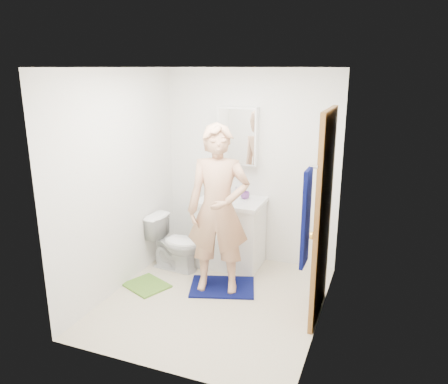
{
  "coord_description": "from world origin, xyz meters",
  "views": [
    {
      "loc": [
        1.6,
        -3.85,
        2.4
      ],
      "look_at": [
        0.01,
        0.25,
        1.14
      ],
      "focal_mm": 35.0,
      "sensor_mm": 36.0,
      "label": 1
    }
  ],
  "objects_px": {
    "towel": "(306,218)",
    "toilet": "(175,243)",
    "vanity_cabinet": "(231,234)",
    "man": "(218,210)",
    "toothbrush_cup": "(245,195)",
    "soap_dispenser": "(211,191)",
    "medicine_cabinet": "(238,136)"
  },
  "relations": [
    {
      "from": "vanity_cabinet",
      "to": "towel",
      "type": "relative_size",
      "value": 1.0
    },
    {
      "from": "towel",
      "to": "soap_dispenser",
      "type": "distance_m",
      "value": 2.05
    },
    {
      "from": "toothbrush_cup",
      "to": "man",
      "type": "distance_m",
      "value": 0.78
    },
    {
      "from": "soap_dispenser",
      "to": "toothbrush_cup",
      "type": "relative_size",
      "value": 1.63
    },
    {
      "from": "vanity_cabinet",
      "to": "medicine_cabinet",
      "type": "bearing_deg",
      "value": 90.0
    },
    {
      "from": "soap_dispenser",
      "to": "man",
      "type": "height_order",
      "value": "man"
    },
    {
      "from": "towel",
      "to": "man",
      "type": "relative_size",
      "value": 0.44
    },
    {
      "from": "toothbrush_cup",
      "to": "medicine_cabinet",
      "type": "bearing_deg",
      "value": 138.59
    },
    {
      "from": "vanity_cabinet",
      "to": "toilet",
      "type": "relative_size",
      "value": 1.2
    },
    {
      "from": "towel",
      "to": "toilet",
      "type": "bearing_deg",
      "value": 147.56
    },
    {
      "from": "vanity_cabinet",
      "to": "towel",
      "type": "bearing_deg",
      "value": -51.53
    },
    {
      "from": "medicine_cabinet",
      "to": "towel",
      "type": "distance_m",
      "value": 2.11
    },
    {
      "from": "vanity_cabinet",
      "to": "towel",
      "type": "xyz_separation_m",
      "value": [
        1.18,
        -1.48,
        0.85
      ]
    },
    {
      "from": "soap_dispenser",
      "to": "man",
      "type": "xyz_separation_m",
      "value": [
        0.35,
        -0.64,
        -0.0
      ]
    },
    {
      "from": "vanity_cabinet",
      "to": "soap_dispenser",
      "type": "height_order",
      "value": "soap_dispenser"
    },
    {
      "from": "toothbrush_cup",
      "to": "vanity_cabinet",
      "type": "bearing_deg",
      "value": -146.02
    },
    {
      "from": "vanity_cabinet",
      "to": "man",
      "type": "relative_size",
      "value": 0.44
    },
    {
      "from": "soap_dispenser",
      "to": "toothbrush_cup",
      "type": "height_order",
      "value": "soap_dispenser"
    },
    {
      "from": "medicine_cabinet",
      "to": "towel",
      "type": "height_order",
      "value": "medicine_cabinet"
    },
    {
      "from": "toilet",
      "to": "toothbrush_cup",
      "type": "xyz_separation_m",
      "value": [
        0.74,
        0.45,
        0.56
      ]
    },
    {
      "from": "medicine_cabinet",
      "to": "towel",
      "type": "xyz_separation_m",
      "value": [
        1.18,
        -1.71,
        -0.35
      ]
    },
    {
      "from": "towel",
      "to": "soap_dispenser",
      "type": "xyz_separation_m",
      "value": [
        -1.43,
        1.44,
        -0.31
      ]
    },
    {
      "from": "medicine_cabinet",
      "to": "man",
      "type": "bearing_deg",
      "value": -83.41
    },
    {
      "from": "medicine_cabinet",
      "to": "man",
      "type": "distance_m",
      "value": 1.12
    },
    {
      "from": "towel",
      "to": "toilet",
      "type": "height_order",
      "value": "towel"
    },
    {
      "from": "vanity_cabinet",
      "to": "man",
      "type": "height_order",
      "value": "man"
    },
    {
      "from": "vanity_cabinet",
      "to": "soap_dispenser",
      "type": "bearing_deg",
      "value": -170.52
    },
    {
      "from": "towel",
      "to": "vanity_cabinet",
      "type": "bearing_deg",
      "value": 128.47
    },
    {
      "from": "towel",
      "to": "soap_dispenser",
      "type": "relative_size",
      "value": 4.29
    },
    {
      "from": "towel",
      "to": "toilet",
      "type": "xyz_separation_m",
      "value": [
        -1.78,
        1.13,
        -0.92
      ]
    },
    {
      "from": "towel",
      "to": "toothbrush_cup",
      "type": "distance_m",
      "value": 1.92
    },
    {
      "from": "vanity_cabinet",
      "to": "medicine_cabinet",
      "type": "relative_size",
      "value": 1.14
    }
  ]
}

